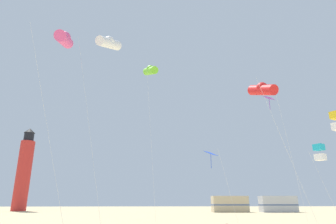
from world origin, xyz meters
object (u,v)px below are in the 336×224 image
kite_box_cyan (320,152)px  kite_tube_white (109,43)px  kite_tube_rainbow (64,39)px  kite_tube_lime (150,71)px  kite_tube_scarlet (262,89)px  lighthouse_distant (24,171)px  kite_diamond_blue (212,156)px  rv_van_silver (278,204)px  rv_van_tan (230,204)px  kite_diamond_violet (271,103)px

kite_box_cyan → kite_tube_white: 16.94m
kite_tube_rainbow → kite_tube_lime: kite_tube_lime is taller
kite_tube_scarlet → lighthouse_distant: 55.22m
kite_diamond_blue → kite_tube_white: kite_tube_white is taller
kite_box_cyan → kite_tube_scarlet: bearing=-154.5°
kite_tube_rainbow → kite_box_cyan: size_ratio=2.07×
kite_tube_scarlet → rv_van_silver: (15.51, 35.41, -7.70)m
rv_van_silver → rv_van_tan: bearing=174.7°
kite_tube_lime → rv_van_silver: (23.06, 28.72, -12.06)m
kite_diamond_violet → kite_tube_scarlet: kite_diamond_violet is taller
kite_diamond_blue → kite_tube_lime: (-5.12, 0.99, 7.95)m
kite_tube_scarlet → kite_diamond_blue: bearing=113.0°
kite_diamond_violet → kite_tube_lime: kite_tube_lime is taller
kite_box_cyan → lighthouse_distant: 56.53m
kite_tube_scarlet → lighthouse_distant: (-33.50, 43.88, -1.25)m
rv_van_tan → kite_diamond_violet: bearing=-96.5°
kite_tube_white → kite_tube_rainbow: bearing=-129.6°
kite_tube_rainbow → rv_van_silver: bearing=52.7°
kite_box_cyan → kite_tube_white: bearing=-175.6°
kite_tube_lime → rv_van_silver: 38.75m
rv_van_silver → kite_diamond_violet: bearing=-113.6°
kite_tube_rainbow → kite_tube_lime: 10.07m
kite_diamond_blue → kite_tube_white: size_ratio=0.44×
kite_diamond_blue → rv_van_silver: kite_diamond_blue is taller
kite_diamond_blue → kite_box_cyan: bearing=-26.5°
kite_diamond_violet → lighthouse_distant: lighthouse_distant is taller
kite_tube_white → lighthouse_distant: (-23.00, 42.86, -5.03)m
rv_van_tan → kite_tube_white: bearing=-117.0°
kite_diamond_violet → rv_van_silver: size_ratio=1.79×
lighthouse_distant → rv_van_tan: (40.40, -7.81, -6.45)m
kite_tube_lime → rv_van_tan: kite_tube_lime is taller
kite_tube_rainbow → kite_tube_white: bearing=50.4°
kite_tube_white → rv_van_tan: kite_tube_white is taller
lighthouse_distant → kite_box_cyan: bearing=-47.6°
kite_tube_scarlet → kite_tube_white: size_ratio=0.72×
kite_diamond_violet → kite_tube_lime: 11.81m
kite_box_cyan → rv_van_silver: size_ratio=0.90×
kite_diamond_violet → kite_diamond_blue: 8.56m
kite_box_cyan → rv_van_tan: 34.17m
lighthouse_distant → kite_tube_lime: bearing=-55.1°
kite_box_cyan → kite_tube_white: kite_tube_white is taller
kite_tube_scarlet → kite_box_cyan: bearing=25.5°
kite_box_cyan → lighthouse_distant: lighthouse_distant is taller
kite_tube_rainbow → kite_diamond_violet: bearing=29.5°
kite_diamond_blue → rv_van_silver: bearing=58.9°
kite_box_cyan → rv_van_tan: bearing=86.1°
kite_diamond_violet → rv_van_silver: bearing=67.3°
kite_tube_scarlet → lighthouse_distant: bearing=127.4°
kite_tube_lime → kite_tube_white: 6.42m
kite_diamond_violet → kite_tube_white: kite_tube_white is taller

